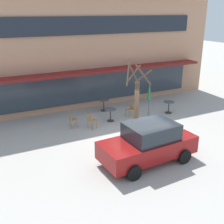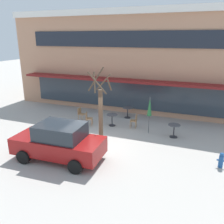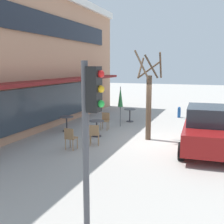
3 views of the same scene
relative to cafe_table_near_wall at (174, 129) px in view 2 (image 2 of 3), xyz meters
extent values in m
plane|color=#ADA8A0|center=(-3.93, -2.55, -0.52)|extent=(80.00, 80.00, 0.00)
cube|color=tan|center=(-3.93, 7.45, 3.21)|extent=(19.48, 8.00, 7.44)
cube|color=silver|center=(-3.93, 3.33, 6.68)|extent=(19.48, 0.24, 0.44)
cube|color=maroon|center=(-3.93, 2.90, 2.03)|extent=(16.56, 1.10, 0.16)
cube|color=#1E232D|center=(-3.93, 3.39, 4.84)|extent=(15.58, 0.10, 1.10)
cube|color=#2D3842|center=(-3.93, 3.39, 0.83)|extent=(15.58, 0.10, 1.90)
cylinder|color=#333338|center=(0.00, 0.00, -0.50)|extent=(0.44, 0.44, 0.03)
cylinder|color=#333338|center=(0.00, 0.00, -0.14)|extent=(0.07, 0.07, 0.70)
cylinder|color=#4C4C51|center=(0.00, 0.00, 0.23)|extent=(0.70, 0.70, 0.03)
cylinder|color=#333338|center=(-3.52, 2.31, -0.50)|extent=(0.44, 0.44, 0.03)
cylinder|color=#333338|center=(-3.52, 2.31, -0.14)|extent=(0.07, 0.07, 0.70)
cylinder|color=#4C4C51|center=(-3.52, 2.31, 0.23)|extent=(0.70, 0.70, 0.03)
cylinder|color=#333338|center=(-3.97, 0.45, -0.50)|extent=(0.44, 0.44, 0.03)
cylinder|color=#333338|center=(-3.97, 0.45, -0.14)|extent=(0.07, 0.07, 0.70)
cylinder|color=#4C4C51|center=(-3.97, 0.45, 0.23)|extent=(0.70, 0.70, 0.03)
cylinder|color=#4C4C51|center=(-1.49, 0.10, 0.58)|extent=(0.04, 0.04, 2.20)
cone|color=#286B38|center=(-1.49, 0.10, 1.13)|extent=(0.28, 0.28, 1.10)
cylinder|color=#9E754C|center=(-5.25, 0.17, -0.29)|extent=(0.04, 0.04, 0.45)
cylinder|color=#9E754C|center=(-5.13, -0.15, -0.29)|extent=(0.04, 0.04, 0.45)
cylinder|color=#9E754C|center=(-5.57, 0.06, -0.29)|extent=(0.04, 0.04, 0.45)
cylinder|color=#9E754C|center=(-5.45, -0.26, -0.29)|extent=(0.04, 0.04, 0.45)
cube|color=#9E754C|center=(-5.35, -0.04, -0.05)|extent=(0.51, 0.51, 0.04)
cube|color=#9E754C|center=(-5.52, -0.11, 0.17)|extent=(0.17, 0.39, 0.40)
cylinder|color=#9E754C|center=(-2.73, 0.40, -0.29)|extent=(0.04, 0.04, 0.45)
cylinder|color=#9E754C|center=(-2.76, 0.74, -0.29)|extent=(0.04, 0.04, 0.45)
cylinder|color=#9E754C|center=(-2.39, 0.44, -0.29)|extent=(0.04, 0.04, 0.45)
cylinder|color=#9E754C|center=(-2.42, 0.77, -0.29)|extent=(0.04, 0.04, 0.45)
cube|color=#9E754C|center=(-2.58, 0.59, -0.05)|extent=(0.44, 0.44, 0.04)
cube|color=#9E754C|center=(-2.40, 0.61, 0.17)|extent=(0.08, 0.40, 0.40)
cylinder|color=#9E754C|center=(-6.07, 0.73, -0.29)|extent=(0.04, 0.04, 0.45)
cylinder|color=#9E754C|center=(-6.08, 0.39, -0.29)|extent=(0.04, 0.04, 0.45)
cylinder|color=#9E754C|center=(-6.41, 0.75, -0.29)|extent=(0.04, 0.04, 0.45)
cylinder|color=#9E754C|center=(-6.42, 0.41, -0.29)|extent=(0.04, 0.04, 0.45)
cube|color=#9E754C|center=(-6.25, 0.57, -0.05)|extent=(0.42, 0.42, 0.04)
cube|color=#9E754C|center=(-6.43, 0.58, 0.17)|extent=(0.06, 0.40, 0.40)
cube|color=maroon|center=(-4.69, -4.55, 0.18)|extent=(4.28, 1.99, 0.76)
cube|color=#232B33|center=(-4.54, -4.54, 0.90)|extent=(2.17, 1.70, 0.68)
cylinder|color=black|center=(-5.95, -5.50, -0.20)|extent=(0.65, 0.25, 0.64)
cylinder|color=black|center=(-6.03, -3.71, -0.20)|extent=(0.65, 0.25, 0.64)
cylinder|color=black|center=(-3.35, -5.38, -0.20)|extent=(0.65, 0.25, 0.64)
cylinder|color=black|center=(-3.43, -3.59, -0.20)|extent=(0.65, 0.25, 0.64)
cylinder|color=brown|center=(-3.68, -1.96, 0.93)|extent=(0.24, 0.24, 2.89)
cylinder|color=brown|center=(-3.21, -1.86, 2.64)|extent=(0.29, 1.02, 0.78)
cylinder|color=brown|center=(-3.67, -1.57, 2.70)|extent=(0.85, 0.11, 0.91)
cylinder|color=brown|center=(-4.05, -1.69, 2.86)|extent=(0.65, 0.83, 1.23)
cylinder|color=brown|center=(-3.94, -2.10, 2.77)|extent=(0.38, 0.61, 1.02)
cylinder|color=brown|center=(-3.63, -2.44, 2.81)|extent=(1.01, 0.19, 1.12)
cylinder|color=#1E4C8C|center=(2.38, -2.61, -0.24)|extent=(0.20, 0.20, 0.55)
sphere|color=#1E4C8C|center=(2.38, -2.61, 0.09)|extent=(0.19, 0.19, 0.19)
cylinder|color=#1E4C8C|center=(2.25, -2.61, -0.19)|extent=(0.10, 0.07, 0.07)
cylinder|color=#1E4C8C|center=(2.51, -2.61, -0.19)|extent=(0.10, 0.07, 0.07)
camera|label=1|loc=(-10.99, -13.51, 5.73)|focal=45.00mm
camera|label=2|loc=(1.30, -12.98, 5.00)|focal=38.00mm
camera|label=3|loc=(-15.88, -4.71, 2.79)|focal=45.00mm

